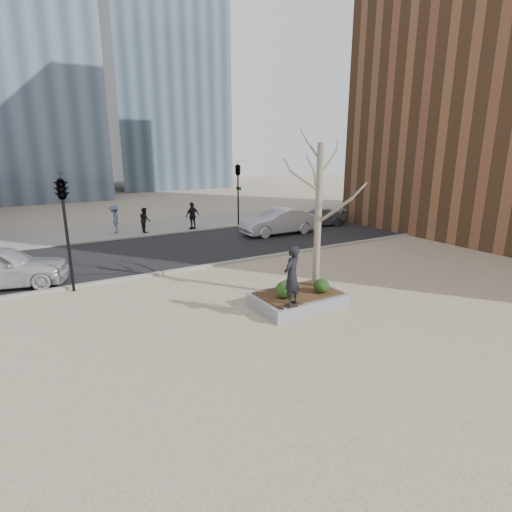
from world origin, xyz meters
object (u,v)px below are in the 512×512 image
planter (298,300)px  skateboard (291,306)px  skateboarder (292,276)px  police_car (0,267)px

planter → skateboard: (-0.92, -0.87, 0.26)m
skateboarder → skateboard: bearing=180.0°
planter → police_car: (-8.83, 7.44, 0.62)m
skateboarder → planter: bearing=-162.2°
planter → skateboard: 1.30m
planter → skateboard: bearing=-136.5°
planter → skateboarder: skateboarder is taller
planter → police_car: police_car is taller
planter → skateboarder: 1.79m
skateboarder → police_car: skateboarder is taller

